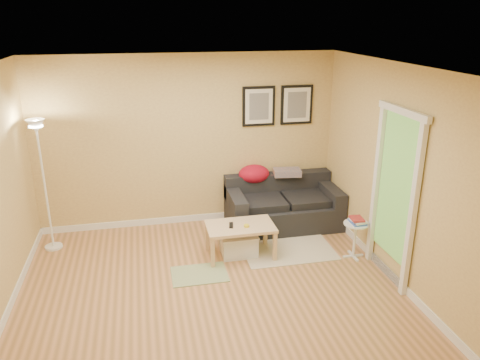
{
  "coord_description": "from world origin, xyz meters",
  "views": [
    {
      "loc": [
        -0.67,
        -4.82,
        3.11
      ],
      "look_at": [
        0.55,
        0.85,
        1.05
      ],
      "focal_mm": 35.01,
      "sensor_mm": 36.0,
      "label": 1
    }
  ],
  "objects_px": {
    "sofa": "(284,203)",
    "storage_bin": "(239,245)",
    "book_stack": "(357,220)",
    "side_table": "(355,240)",
    "coffee_table": "(240,240)",
    "floor_lamp": "(45,190)"
  },
  "relations": [
    {
      "from": "sofa",
      "to": "storage_bin",
      "type": "distance_m",
      "value": 1.18
    },
    {
      "from": "storage_bin",
      "to": "book_stack",
      "type": "relative_size",
      "value": 2.1
    },
    {
      "from": "side_table",
      "to": "book_stack",
      "type": "height_order",
      "value": "book_stack"
    },
    {
      "from": "storage_bin",
      "to": "side_table",
      "type": "distance_m",
      "value": 1.56
    },
    {
      "from": "sofa",
      "to": "coffee_table",
      "type": "distance_m",
      "value": 1.18
    },
    {
      "from": "storage_bin",
      "to": "side_table",
      "type": "bearing_deg",
      "value": -14.46
    },
    {
      "from": "storage_bin",
      "to": "floor_lamp",
      "type": "distance_m",
      "value": 2.72
    },
    {
      "from": "coffee_table",
      "to": "storage_bin",
      "type": "bearing_deg",
      "value": 107.87
    },
    {
      "from": "coffee_table",
      "to": "floor_lamp",
      "type": "height_order",
      "value": "floor_lamp"
    },
    {
      "from": "sofa",
      "to": "side_table",
      "type": "relative_size",
      "value": 3.41
    },
    {
      "from": "coffee_table",
      "to": "floor_lamp",
      "type": "distance_m",
      "value": 2.72
    },
    {
      "from": "book_stack",
      "to": "floor_lamp",
      "type": "xyz_separation_m",
      "value": [
        -4.04,
        1.13,
        0.34
      ]
    },
    {
      "from": "floor_lamp",
      "to": "book_stack",
      "type": "bearing_deg",
      "value": -15.59
    },
    {
      "from": "storage_bin",
      "to": "floor_lamp",
      "type": "relative_size",
      "value": 0.27
    },
    {
      "from": "storage_bin",
      "to": "book_stack",
      "type": "distance_m",
      "value": 1.62
    },
    {
      "from": "storage_bin",
      "to": "coffee_table",
      "type": "bearing_deg",
      "value": -59.19
    },
    {
      "from": "coffee_table",
      "to": "side_table",
      "type": "relative_size",
      "value": 1.81
    },
    {
      "from": "side_table",
      "to": "floor_lamp",
      "type": "height_order",
      "value": "floor_lamp"
    },
    {
      "from": "floor_lamp",
      "to": "sofa",
      "type": "bearing_deg",
      "value": 0.47
    },
    {
      "from": "book_stack",
      "to": "coffee_table",
      "type": "bearing_deg",
      "value": 174.16
    },
    {
      "from": "sofa",
      "to": "floor_lamp",
      "type": "relative_size",
      "value": 0.92
    },
    {
      "from": "coffee_table",
      "to": "sofa",
      "type": "bearing_deg",
      "value": 30.17
    }
  ]
}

